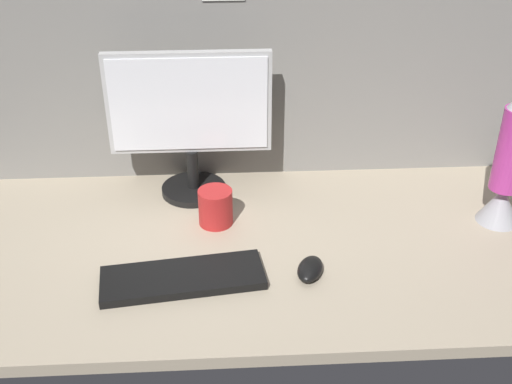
# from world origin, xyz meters

# --- Properties ---
(ground_plane) EXTENTS (1.80, 0.80, 0.03)m
(ground_plane) POSITION_xyz_m (0.00, 0.00, -0.01)
(ground_plane) COLOR tan
(cubicle_wall_back) EXTENTS (1.80, 0.06, 0.75)m
(cubicle_wall_back) POSITION_xyz_m (-0.00, 0.37, 0.37)
(cubicle_wall_back) COLOR gray
(cubicle_wall_back) RESTS_ON ground_plane
(monitor) EXTENTS (0.44, 0.18, 0.41)m
(monitor) POSITION_xyz_m (-0.20, 0.25, 0.23)
(monitor) COLOR black
(monitor) RESTS_ON ground_plane
(keyboard) EXTENTS (0.38, 0.18, 0.02)m
(keyboard) POSITION_xyz_m (-0.21, -0.16, 0.01)
(keyboard) COLOR black
(keyboard) RESTS_ON ground_plane
(mouse) EXTENTS (0.09, 0.11, 0.03)m
(mouse) POSITION_xyz_m (0.08, -0.15, 0.02)
(mouse) COLOR black
(mouse) RESTS_ON ground_plane
(mug_red_plastic) EXTENTS (0.09, 0.09, 0.10)m
(mug_red_plastic) POSITION_xyz_m (-0.14, 0.08, 0.05)
(mug_red_plastic) COLOR red
(mug_red_plastic) RESTS_ON ground_plane
(lava_lamp) EXTENTS (0.11, 0.11, 0.36)m
(lava_lamp) POSITION_xyz_m (0.60, 0.05, 0.15)
(lava_lamp) COLOR #A5A5AD
(lava_lamp) RESTS_ON ground_plane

